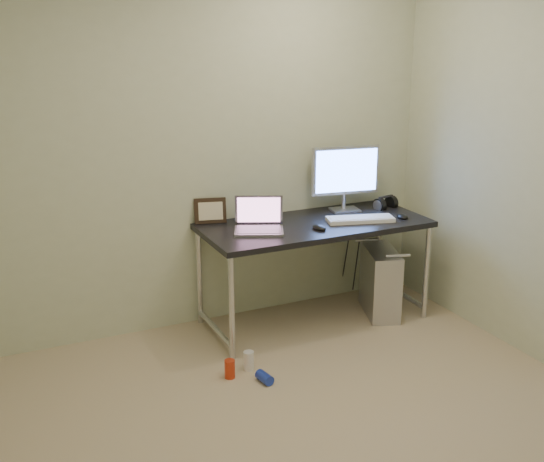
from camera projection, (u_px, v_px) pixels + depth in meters
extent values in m
plane|color=tan|center=(318.00, 446.00, 3.54)|extent=(3.50, 3.50, 0.00)
cube|color=beige|center=(199.00, 153.00, 4.69)|extent=(3.50, 0.02, 2.50)
cube|color=black|center=(315.00, 225.00, 4.83)|extent=(1.62, 0.71, 0.04)
cylinder|color=silver|center=(232.00, 309.00, 4.36)|extent=(0.04, 0.04, 0.71)
cylinder|color=silver|center=(199.00, 277.00, 4.90)|extent=(0.04, 0.04, 0.71)
cylinder|color=silver|center=(426.00, 273.00, 4.98)|extent=(0.04, 0.04, 0.71)
cylinder|color=silver|center=(378.00, 248.00, 5.53)|extent=(0.04, 0.04, 0.71)
cylinder|color=silver|center=(216.00, 329.00, 4.71)|extent=(0.04, 0.63, 0.04)
cylinder|color=silver|center=(399.00, 293.00, 5.34)|extent=(0.04, 0.63, 0.04)
cube|color=#BABBBF|center=(380.00, 282.00, 5.10)|extent=(0.36, 0.52, 0.50)
cylinder|color=silver|center=(398.00, 255.00, 4.85)|extent=(0.18, 0.08, 0.02)
cylinder|color=silver|center=(367.00, 240.00, 5.19)|extent=(0.18, 0.08, 0.02)
cylinder|color=black|center=(347.00, 248.00, 5.38)|extent=(0.01, 0.16, 0.69)
cylinder|color=black|center=(358.00, 250.00, 5.41)|extent=(0.02, 0.11, 0.71)
cylinder|color=red|center=(230.00, 369.00, 4.21)|extent=(0.07, 0.07, 0.12)
cylinder|color=white|center=(249.00, 361.00, 4.31)|extent=(0.07, 0.07, 0.12)
cylinder|color=#2037B8|center=(265.00, 378.00, 4.16)|extent=(0.08, 0.13, 0.06)
cube|color=silver|center=(259.00, 231.00, 4.61)|extent=(0.39, 0.35, 0.02)
cube|color=slate|center=(259.00, 229.00, 4.60)|extent=(0.34, 0.29, 0.00)
cube|color=gray|center=(259.00, 210.00, 4.70)|extent=(0.32, 0.18, 0.21)
cube|color=#784A66|center=(259.00, 210.00, 4.69)|extent=(0.28, 0.15, 0.18)
cube|color=silver|center=(345.00, 210.00, 5.13)|extent=(0.23, 0.18, 0.02)
cylinder|color=silver|center=(344.00, 201.00, 5.13)|extent=(0.03, 0.03, 0.11)
cube|color=silver|center=(345.00, 170.00, 5.05)|extent=(0.52, 0.12, 0.36)
cube|color=#507FFA|center=(347.00, 171.00, 5.03)|extent=(0.47, 0.08, 0.31)
cube|color=white|center=(360.00, 219.00, 4.86)|extent=(0.50, 0.28, 0.03)
ellipsoid|color=black|center=(402.00, 215.00, 4.93)|extent=(0.09, 0.13, 0.04)
ellipsoid|color=black|center=(319.00, 226.00, 4.66)|extent=(0.09, 0.13, 0.04)
cylinder|color=black|center=(378.00, 205.00, 5.17)|extent=(0.07, 0.12, 0.11)
cylinder|color=black|center=(392.00, 203.00, 5.23)|extent=(0.07, 0.12, 0.11)
cube|color=black|center=(386.00, 197.00, 5.18)|extent=(0.14, 0.05, 0.01)
cube|color=black|center=(210.00, 211.00, 4.79)|extent=(0.23, 0.12, 0.18)
cylinder|color=silver|center=(242.00, 214.00, 4.86)|extent=(0.01, 0.01, 0.10)
cylinder|color=white|center=(242.00, 206.00, 4.84)|extent=(0.05, 0.04, 0.04)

